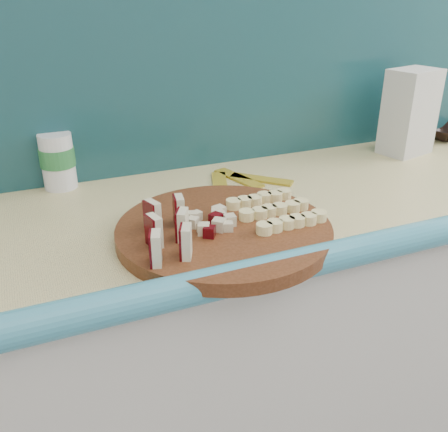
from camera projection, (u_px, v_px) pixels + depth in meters
name	position (u px, v px, depth m)	size (l,w,h in m)	color
kitchen_counter	(340.00, 325.00, 1.48)	(2.20, 0.63, 0.91)	silver
backsplash	(305.00, 66.00, 1.42)	(2.20, 0.02, 0.50)	teal
cutting_board	(224.00, 231.00, 1.00)	(0.43, 0.43, 0.03)	#3F200D
apple_wedges	(168.00, 228.00, 0.92)	(0.11, 0.17, 0.06)	beige
apple_chunks	(211.00, 223.00, 0.98)	(0.06, 0.07, 0.02)	beige
banana_slices	(275.00, 210.00, 1.04)	(0.17, 0.17, 0.02)	#F3E494
brown_bowl	(445.00, 132.00, 1.64)	(0.17, 0.17, 0.04)	black
flour_bag	(410.00, 112.00, 1.45)	(0.14, 0.10, 0.25)	silver
canister	(58.00, 160.00, 1.22)	(0.08, 0.08, 0.14)	white
banana_peel	(240.00, 181.00, 1.28)	(0.23, 0.19, 0.01)	gold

